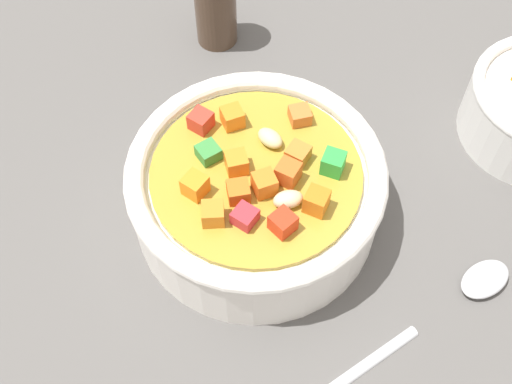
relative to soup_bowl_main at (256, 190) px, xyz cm
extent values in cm
cube|color=#565451|center=(0.00, 0.01, -4.08)|extent=(140.00, 140.00, 2.00)
cylinder|color=white|center=(0.00, 0.01, -0.76)|extent=(16.27, 16.27, 4.64)
torus|color=white|center=(0.00, 0.01, 1.95)|extent=(16.62, 16.62, 1.32)
cylinder|color=#AA8F2F|center=(0.00, 0.01, 1.76)|extent=(13.43, 13.43, 0.40)
cube|color=orange|center=(2.82, 0.25, 2.50)|extent=(1.85, 1.85, 1.08)
cube|color=orange|center=(0.49, 4.22, 2.60)|extent=(1.34, 1.34, 1.29)
cube|color=orange|center=(-1.02, 0.72, 2.60)|extent=(1.48, 1.48, 1.28)
cube|color=orange|center=(2.41, -3.72, 2.70)|extent=(1.87, 1.87, 1.49)
cube|color=orange|center=(-3.97, -0.06, 2.66)|extent=(1.83, 1.83, 1.41)
cube|color=orange|center=(-3.61, -2.23, 2.59)|extent=(1.67, 1.67, 1.27)
cube|color=orange|center=(-1.65, -1.28, 2.52)|extent=(1.54, 1.54, 1.13)
cube|color=orange|center=(4.21, 2.88, 2.45)|extent=(1.49, 1.49, 0.98)
cube|color=#D75A1F|center=(1.63, -1.20, 2.68)|extent=(1.86, 1.86, 1.43)
cube|color=green|center=(4.53, -1.52, 2.67)|extent=(1.87, 1.87, 1.42)
cube|color=red|center=(-2.01, 4.71, 2.58)|extent=(1.84, 1.84, 1.24)
ellipsoid|color=beige|center=(1.69, 1.86, 2.43)|extent=(1.83, 2.17, 0.93)
cube|color=#37863A|center=(-2.36, 2.23, 2.43)|extent=(1.58, 1.58, 0.93)
ellipsoid|color=beige|center=(0.95, -2.85, 2.46)|extent=(2.00, 1.44, 1.00)
cube|color=orange|center=(-0.06, -1.41, 2.66)|extent=(1.32, 1.32, 1.39)
cube|color=red|center=(-0.45, -4.31, 2.60)|extent=(1.71, 1.71, 1.28)
cube|color=#BA2C34|center=(-1.89, -3.01, 2.45)|extent=(1.83, 1.83, 0.97)
cylinder|color=silver|center=(0.69, -12.68, -2.71)|extent=(10.91, 3.14, 0.73)
ellipsoid|color=silver|center=(11.78, -10.17, -2.57)|extent=(4.01, 3.00, 1.01)
cylinder|color=#4C3828|center=(3.24, 17.06, 0.49)|extent=(3.31, 3.31, 7.14)
camera|label=1|loc=(-8.57, -21.89, 36.00)|focal=46.41mm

